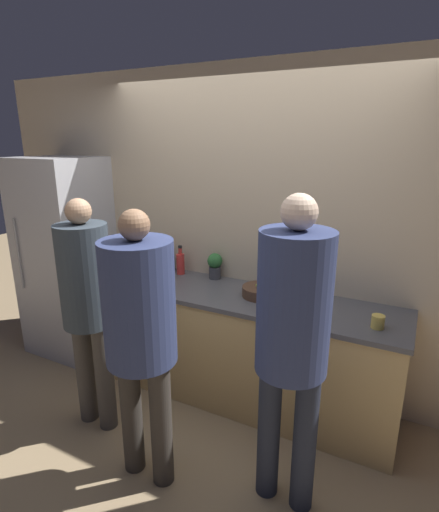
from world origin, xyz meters
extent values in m
plane|color=#9E8460|center=(0.00, 0.00, 0.00)|extent=(14.00, 14.00, 0.00)
cube|color=#C6B293|center=(0.00, 0.69, 1.30)|extent=(5.20, 0.06, 2.60)
cube|color=tan|center=(0.00, 0.37, 0.43)|extent=(2.56, 0.64, 0.86)
cube|color=#4C4C51|center=(0.00, 0.37, 0.88)|extent=(2.59, 0.67, 0.03)
cube|color=#B7B7BC|center=(-1.76, 0.34, 0.94)|extent=(0.72, 0.66, 1.88)
cylinder|color=#99999E|center=(-1.98, -0.01, 1.04)|extent=(0.02, 0.02, 0.66)
cylinder|color=#4C4742|center=(-0.82, -0.42, 0.40)|extent=(0.13, 0.13, 0.81)
cylinder|color=#4C4742|center=(-0.63, -0.42, 0.40)|extent=(0.13, 0.13, 0.81)
cylinder|color=#333D47|center=(-0.73, -0.42, 1.16)|extent=(0.35, 0.35, 0.70)
sphere|color=tan|center=(-0.73, -0.42, 1.59)|extent=(0.17, 0.17, 0.17)
cylinder|color=#38332D|center=(-0.21, -0.63, 0.41)|extent=(0.13, 0.13, 0.81)
cylinder|color=#38332D|center=(0.02, -0.63, 0.41)|extent=(0.13, 0.13, 0.81)
cylinder|color=navy|center=(-0.10, -0.63, 1.17)|extent=(0.41, 0.41, 0.71)
sphere|color=#936B4C|center=(-0.10, -0.63, 1.61)|extent=(0.17, 0.17, 0.17)
cylinder|color=#232838|center=(0.61, -0.41, 0.43)|extent=(0.13, 0.13, 0.86)
cylinder|color=#232838|center=(0.82, -0.41, 0.43)|extent=(0.13, 0.13, 0.86)
cylinder|color=navy|center=(0.72, -0.41, 1.24)|extent=(0.38, 0.38, 0.76)
sphere|color=beige|center=(0.72, -0.41, 1.71)|extent=(0.18, 0.18, 0.18)
cylinder|color=#4C3323|center=(0.22, 0.39, 0.93)|extent=(0.28, 0.28, 0.08)
ellipsoid|color=#99BC38|center=(0.26, 0.39, 0.99)|extent=(0.15, 0.12, 0.04)
cylinder|color=#3D424C|center=(-0.73, 0.58, 0.96)|extent=(0.10, 0.10, 0.14)
cylinder|color=#99754C|center=(-0.74, 0.58, 1.07)|extent=(0.01, 0.05, 0.23)
cylinder|color=#99754C|center=(-0.72, 0.58, 1.07)|extent=(0.03, 0.05, 0.23)
cylinder|color=#99754C|center=(-0.73, 0.57, 1.07)|extent=(0.05, 0.01, 0.23)
cylinder|color=red|center=(-0.59, 0.55, 0.99)|extent=(0.07, 0.07, 0.18)
cylinder|color=red|center=(-0.59, 0.55, 1.10)|extent=(0.03, 0.03, 0.06)
cylinder|color=black|center=(-0.59, 0.55, 1.14)|extent=(0.04, 0.04, 0.02)
cylinder|color=brown|center=(0.39, 0.25, 0.98)|extent=(0.06, 0.06, 0.18)
cylinder|color=brown|center=(0.39, 0.25, 1.10)|extent=(0.03, 0.03, 0.06)
cylinder|color=black|center=(0.39, 0.25, 1.14)|extent=(0.03, 0.03, 0.02)
cylinder|color=gold|center=(1.07, 0.24, 0.94)|extent=(0.08, 0.08, 0.09)
cylinder|color=#335184|center=(-0.91, 0.38, 0.95)|extent=(0.08, 0.08, 0.10)
cylinder|color=#3D3D42|center=(-0.27, 0.58, 0.95)|extent=(0.10, 0.10, 0.10)
sphere|color=#2D6B33|center=(-0.27, 0.58, 1.05)|extent=(0.13, 0.13, 0.13)
camera|label=1|loc=(1.24, -2.24, 2.04)|focal=28.00mm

